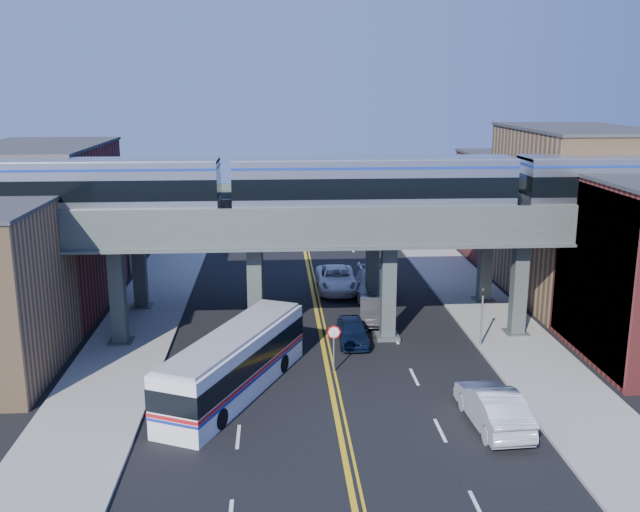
% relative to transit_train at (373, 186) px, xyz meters
% --- Properties ---
extents(ground, '(120.00, 120.00, 0.00)m').
position_rel_transit_train_xyz_m(ground, '(-2.97, -8.00, -9.38)').
color(ground, black).
rests_on(ground, ground).
extents(sidewalk_west, '(5.00, 70.00, 0.16)m').
position_rel_transit_train_xyz_m(sidewalk_west, '(-14.47, 2.00, -9.30)').
color(sidewalk_west, gray).
rests_on(sidewalk_west, ground).
extents(sidewalk_east, '(5.00, 70.00, 0.16)m').
position_rel_transit_train_xyz_m(sidewalk_east, '(8.53, 2.00, -9.30)').
color(sidewalk_east, gray).
rests_on(sidewalk_east, ground).
extents(building_west_b, '(8.00, 14.00, 11.00)m').
position_rel_transit_train_xyz_m(building_west_b, '(-21.47, 8.00, -3.88)').
color(building_west_b, maroon).
rests_on(building_west_b, ground).
extents(building_west_c, '(8.00, 10.00, 8.00)m').
position_rel_transit_train_xyz_m(building_west_c, '(-21.47, 21.00, -5.38)').
color(building_west_c, '#906F4A').
rests_on(building_west_c, ground).
extents(building_east_b, '(8.00, 14.00, 12.00)m').
position_rel_transit_train_xyz_m(building_east_b, '(15.53, 8.00, -3.38)').
color(building_east_b, '#906F4A').
rests_on(building_east_b, ground).
extents(building_east_c, '(8.00, 10.00, 9.00)m').
position_rel_transit_train_xyz_m(building_east_c, '(15.53, 21.00, -4.88)').
color(building_east_c, maroon).
rests_on(building_east_c, ground).
extents(mural_panel, '(0.10, 9.50, 9.50)m').
position_rel_transit_train_xyz_m(mural_panel, '(11.58, -4.00, -4.63)').
color(mural_panel, teal).
rests_on(mural_panel, ground).
extents(elevated_viaduct_near, '(52.00, 3.60, 7.40)m').
position_rel_transit_train_xyz_m(elevated_viaduct_near, '(-2.97, 0.00, -2.91)').
color(elevated_viaduct_near, '#3A4340').
rests_on(elevated_viaduct_near, ground).
extents(elevated_viaduct_far, '(52.00, 3.60, 7.40)m').
position_rel_transit_train_xyz_m(elevated_viaduct_far, '(-2.97, 7.00, -2.91)').
color(elevated_viaduct_far, '#3A4340').
rests_on(elevated_viaduct_far, ground).
extents(transit_train, '(50.03, 3.14, 3.66)m').
position_rel_transit_train_xyz_m(transit_train, '(0.00, 0.00, 0.00)').
color(transit_train, black).
rests_on(transit_train, elevated_viaduct_near).
extents(stop_sign, '(0.76, 0.09, 2.63)m').
position_rel_transit_train_xyz_m(stop_sign, '(-2.67, -5.00, -7.62)').
color(stop_sign, slate).
rests_on(stop_sign, ground).
extents(traffic_signal, '(0.15, 0.18, 4.10)m').
position_rel_transit_train_xyz_m(traffic_signal, '(6.23, -2.00, -7.08)').
color(traffic_signal, slate).
rests_on(traffic_signal, ground).
extents(transit_bus, '(7.18, 11.69, 3.00)m').
position_rel_transit_train_xyz_m(transit_bus, '(-7.82, -7.31, -7.84)').
color(transit_bus, white).
rests_on(transit_bus, ground).
extents(car_lane_a, '(1.75, 4.36, 1.49)m').
position_rel_transit_train_xyz_m(car_lane_a, '(-1.17, -0.64, -8.64)').
color(car_lane_a, black).
rests_on(car_lane_a, ground).
extents(car_lane_b, '(2.10, 4.67, 1.49)m').
position_rel_transit_train_xyz_m(car_lane_b, '(0.55, 3.26, -8.64)').
color(car_lane_b, '#313133').
rests_on(car_lane_b, ground).
extents(car_lane_c, '(2.90, 6.24, 1.73)m').
position_rel_transit_train_xyz_m(car_lane_c, '(-1.15, 10.66, -8.51)').
color(car_lane_c, white).
rests_on(car_lane_c, ground).
extents(car_lane_d, '(2.85, 6.16, 1.74)m').
position_rel_transit_train_xyz_m(car_lane_d, '(1.36, 9.00, -8.51)').
color(car_lane_d, '#A5A6AA').
rests_on(car_lane_d, ground).
extents(car_parked_curb, '(2.28, 5.73, 1.85)m').
position_rel_transit_train_xyz_m(car_parked_curb, '(3.98, -11.67, -8.45)').
color(car_parked_curb, silver).
rests_on(car_parked_curb, ground).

